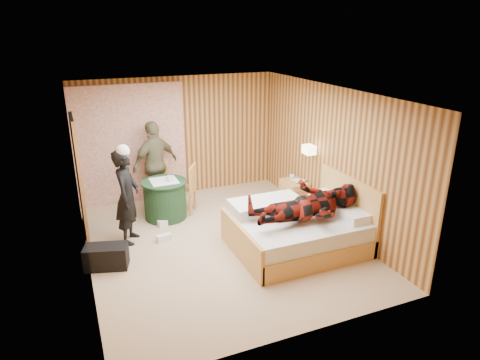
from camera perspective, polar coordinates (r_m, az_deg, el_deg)
name	(u,v)px	position (r m, az deg, el deg)	size (l,w,h in m)	color
floor	(221,243)	(7.29, -2.61, -8.33)	(4.20, 5.00, 0.01)	tan
ceiling	(218,93)	(6.49, -2.96, 11.49)	(4.20, 5.00, 0.01)	white
wall_back	(178,137)	(9.09, -8.21, 5.71)	(4.20, 0.02, 2.50)	tan
wall_left	(79,191)	(6.44, -20.63, -1.40)	(0.02, 5.00, 2.50)	tan
wall_right	(331,158)	(7.72, 12.05, 2.92)	(0.02, 5.00, 2.50)	tan
curtain	(131,145)	(8.85, -14.36, 4.57)	(2.20, 0.08, 2.40)	silver
doorway	(79,176)	(7.83, -20.70, 0.56)	(0.06, 0.90, 2.05)	black
wall_lamp	(309,150)	(7.97, 9.21, 4.02)	(0.26, 0.24, 0.16)	gold
bed	(298,229)	(7.09, 7.70, -6.50)	(2.03, 1.60, 1.10)	#E3B25D
nightstand	(294,194)	(8.59, 7.26, -1.85)	(0.42, 0.58, 0.56)	#E3B25D
round_table	(165,199)	(8.16, -9.96, -2.52)	(0.84, 0.84, 0.75)	#204626
chair_far	(158,180)	(8.72, -10.86, 0.05)	(0.53, 0.53, 0.93)	#E3B25D
chair_near	(188,185)	(8.27, -7.01, -0.71)	(0.59, 0.59, 0.96)	#E3B25D
duffel_bag	(106,257)	(6.82, -17.39, -9.73)	(0.63, 0.33, 0.36)	black
sneaker_left	(164,238)	(7.43, -10.11, -7.58)	(0.25, 0.10, 0.11)	white
sneaker_right	(165,222)	(7.96, -9.96, -5.60)	(0.26, 0.11, 0.12)	white
woman_standing	(127,197)	(7.25, -14.82, -2.17)	(0.59, 0.38, 1.61)	black
man_at_table	(155,164)	(8.65, -11.22, 2.12)	(1.01, 0.42, 1.72)	#6B6947
man_on_bed	(309,196)	(6.65, 9.14, -2.14)	(1.77, 0.67, 0.86)	maroon
book_lower	(296,182)	(8.45, 7.51, -0.21)	(0.17, 0.22, 0.02)	white
book_upper	(296,181)	(8.44, 7.51, -0.08)	(0.16, 0.22, 0.02)	white
cup_nightstand	(292,177)	(8.58, 6.92, 0.40)	(0.10, 0.10, 0.09)	white
cup_table	(170,178)	(7.99, -9.36, 0.23)	(0.12, 0.12, 0.10)	white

